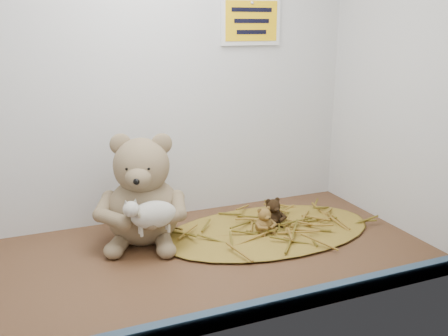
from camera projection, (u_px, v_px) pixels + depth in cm
name	position (u px, v px, depth cm)	size (l,w,h in cm)	color
alcove_shell	(171.00, 65.00, 114.77)	(120.40, 60.20, 90.40)	#422A17
front_rail	(236.00, 315.00, 93.20)	(119.28, 2.20, 3.60)	#334C62
straw_bed	(268.00, 230.00, 134.67)	(59.26, 34.41, 1.15)	brown
main_teddy	(143.00, 189.00, 125.62)	(22.87, 24.14, 28.36)	#907F59
toy_lamb	(154.00, 215.00, 117.50)	(14.26, 8.70, 9.21)	beige
mini_teddy_tan	(264.00, 219.00, 131.33)	(5.77, 6.09, 7.15)	brown
mini_teddy_brown	(273.00, 211.00, 135.59)	(6.49, 6.85, 8.05)	black
wall_sign	(251.00, 21.00, 141.15)	(16.00, 1.20, 11.00)	#DBA40B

